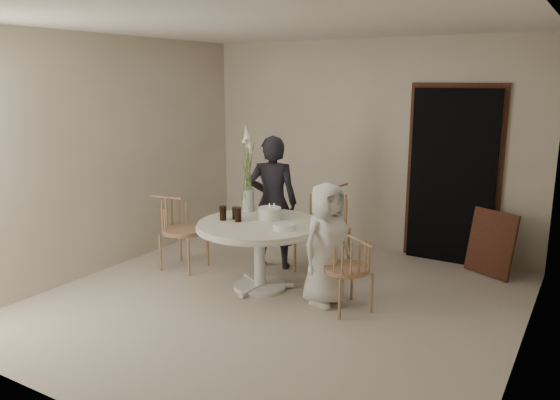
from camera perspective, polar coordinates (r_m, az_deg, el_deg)
The scene contains 18 objects.
ground at distance 5.60m, azimuth -0.45°, elevation -10.66°, with size 4.50×4.50×0.00m, color beige.
room_shell at distance 5.18m, azimuth -0.48°, elevation 6.05°, with size 4.50×4.50×4.50m.
doorway at distance 6.86m, azimuth 17.56°, elevation 2.27°, with size 1.00×0.10×2.10m, color black.
door_trim at distance 6.88m, azimuth 17.67°, elevation 2.81°, with size 1.12×0.03×2.22m, color #56311D.
table at distance 5.76m, azimuth -2.15°, elevation -3.46°, with size 1.33×1.33×0.73m.
picture_frame at distance 6.68m, azimuth 21.21°, elevation -4.24°, with size 0.56×0.04×0.75m, color #56311D.
chair_far at distance 6.41m, azimuth 5.14°, elevation -1.69°, with size 0.59×0.63×0.98m.
chair_right at distance 5.22m, azimuth 7.64°, elevation -6.66°, with size 0.58×0.58×0.77m.
chair_left at distance 6.55m, azimuth -10.94°, elevation -2.25°, with size 0.55×0.51×0.86m.
girl at distance 6.38m, azimuth -0.76°, elevation -0.28°, with size 0.57×0.38×1.58m, color black.
boy at distance 5.40m, azimuth 4.89°, elevation -4.61°, with size 0.60×0.39×1.23m, color white.
birthday_cake at distance 5.88m, azimuth -1.12°, elevation -1.38°, with size 0.25×0.25×0.17m.
cola_tumbler_a at distance 5.88m, azimuth -4.72°, elevation -1.36°, with size 0.06×0.06×0.13m, color black.
cola_tumbler_b at distance 5.76m, azimuth -4.40°, elevation -1.54°, with size 0.07×0.07×0.15m, color black.
cola_tumbler_c at distance 5.84m, azimuth -5.98°, elevation -1.37°, with size 0.07×0.07×0.15m, color black.
cola_tumbler_d at distance 5.86m, azimuth -4.44°, elevation -1.38°, with size 0.06×0.06×0.13m, color black.
plate_stack at distance 5.47m, azimuth 0.45°, elevation -2.80°, with size 0.22×0.22×0.06m, color white.
flower_vase at distance 6.16m, azimuth -3.36°, elevation 2.30°, with size 0.13×0.13×0.99m.
Camera 1 is at (2.67, -4.39, 2.21)m, focal length 35.00 mm.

